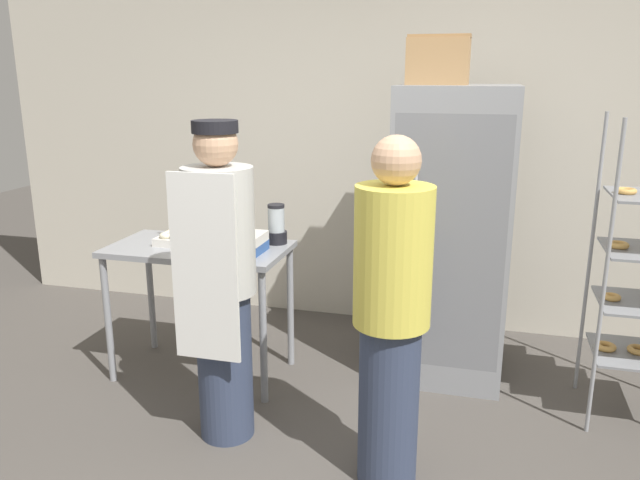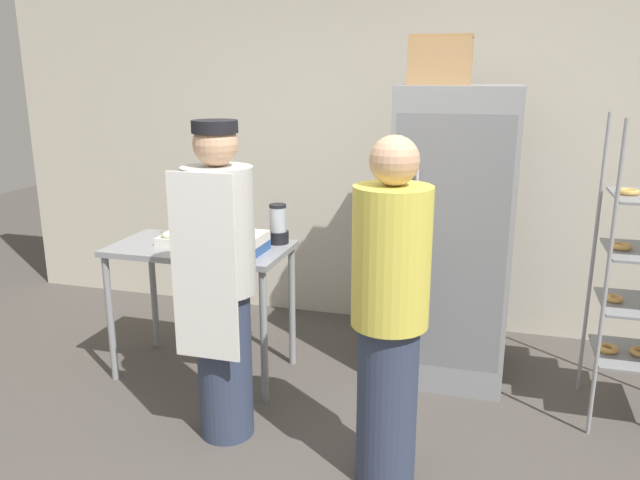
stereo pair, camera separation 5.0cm
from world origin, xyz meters
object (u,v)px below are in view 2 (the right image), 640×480
at_px(binder_stack, 242,242).
at_px(person_customer, 390,315).
at_px(refrigerator, 453,235).
at_px(blender_pitcher, 278,226).
at_px(donut_box, 183,236).
at_px(person_baker, 221,280).
at_px(cardboard_storage_box, 441,61).

distance_m(binder_stack, person_customer, 1.27).
relative_size(refrigerator, blender_pitcher, 7.31).
xyz_separation_m(donut_box, person_customer, (1.47, -0.82, -0.06)).
relative_size(donut_box, binder_stack, 0.99).
bearing_deg(donut_box, refrigerator, 15.07).
bearing_deg(person_baker, donut_box, 130.58).
xyz_separation_m(binder_stack, person_customer, (1.03, -0.74, -0.07)).
relative_size(refrigerator, person_customer, 1.11).
height_order(binder_stack, cardboard_storage_box, cardboard_storage_box).
relative_size(binder_stack, person_customer, 0.17).
relative_size(cardboard_storage_box, person_baker, 0.22).
bearing_deg(person_customer, person_baker, 170.40).
relative_size(blender_pitcher, binder_stack, 0.89).
distance_m(blender_pitcher, person_baker, 0.84).
relative_size(donut_box, person_customer, 0.17).
xyz_separation_m(donut_box, person_baker, (0.57, -0.66, -0.03)).
height_order(blender_pitcher, binder_stack, blender_pitcher).
distance_m(donut_box, person_baker, 0.88).
height_order(refrigerator, blender_pitcher, refrigerator).
bearing_deg(binder_stack, blender_pitcher, 59.97).
relative_size(blender_pitcher, person_baker, 0.15).
bearing_deg(person_baker, cardboard_storage_box, 48.89).
distance_m(refrigerator, binder_stack, 1.33).
relative_size(donut_box, cardboard_storage_box, 0.77).
height_order(refrigerator, person_customer, refrigerator).
height_order(donut_box, person_baker, person_baker).
distance_m(blender_pitcher, person_customer, 1.34).
bearing_deg(donut_box, blender_pitcher, 16.44).
bearing_deg(refrigerator, person_customer, -98.34).
xyz_separation_m(cardboard_storage_box, person_customer, (-0.06, -1.25, -1.14)).
bearing_deg(donut_box, person_customer, -29.03).
height_order(cardboard_storage_box, person_customer, cardboard_storage_box).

